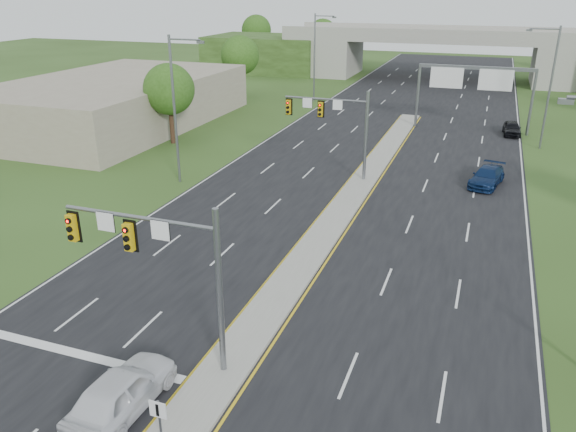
# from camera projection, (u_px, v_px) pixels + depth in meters

# --- Properties ---
(ground) EXTENTS (240.00, 240.00, 0.00)m
(ground) POSITION_uv_depth(u_px,v_px,m) (224.00, 372.00, 22.26)
(ground) COLOR #2A4016
(ground) RESTS_ON ground
(road) EXTENTS (24.00, 160.00, 0.02)m
(road) POSITION_uv_depth(u_px,v_px,m) (387.00, 149.00, 52.70)
(road) COLOR black
(road) RESTS_ON ground
(median) EXTENTS (2.00, 54.00, 0.16)m
(median) POSITION_uv_depth(u_px,v_px,m) (358.00, 188.00, 42.23)
(median) COLOR gray
(median) RESTS_ON road
(lane_markings) EXTENTS (23.72, 160.00, 0.01)m
(lane_markings) POSITION_uv_depth(u_px,v_px,m) (367.00, 166.00, 47.59)
(lane_markings) COLOR gold
(lane_markings) RESTS_ON road
(signal_mast_near) EXTENTS (6.62, 0.60, 7.00)m
(signal_mast_near) POSITION_uv_depth(u_px,v_px,m) (163.00, 258.00, 21.11)
(signal_mast_near) COLOR slate
(signal_mast_near) RESTS_ON ground
(signal_mast_far) EXTENTS (6.62, 0.60, 7.00)m
(signal_mast_far) POSITION_uv_depth(u_px,v_px,m) (337.00, 120.00, 42.85)
(signal_mast_far) COLOR slate
(signal_mast_far) RESTS_ON ground
(keep_right_sign) EXTENTS (0.60, 0.13, 2.20)m
(keep_right_sign) POSITION_uv_depth(u_px,v_px,m) (159.00, 419.00, 17.74)
(keep_right_sign) COLOR slate
(keep_right_sign) RESTS_ON ground
(sign_gantry) EXTENTS (11.58, 0.44, 6.67)m
(sign_gantry) POSITION_uv_depth(u_px,v_px,m) (474.00, 80.00, 57.25)
(sign_gantry) COLOR slate
(sign_gantry) RESTS_ON ground
(overpass) EXTENTS (80.00, 14.00, 8.10)m
(overpass) POSITION_uv_depth(u_px,v_px,m) (440.00, 57.00, 90.50)
(overpass) COLOR gray
(overpass) RESTS_ON ground
(lightpole_l_mid) EXTENTS (2.85, 0.25, 11.00)m
(lightpole_l_mid) POSITION_uv_depth(u_px,v_px,m) (176.00, 104.00, 41.50)
(lightpole_l_mid) COLOR slate
(lightpole_l_mid) RESTS_ON ground
(lightpole_l_far) EXTENTS (2.85, 0.25, 11.00)m
(lightpole_l_far) POSITION_uv_depth(u_px,v_px,m) (316.00, 54.00, 71.95)
(lightpole_l_far) COLOR slate
(lightpole_l_far) RESTS_ON ground
(lightpole_r_far) EXTENTS (2.85, 0.25, 11.00)m
(lightpole_r_far) POSITION_uv_depth(u_px,v_px,m) (549.00, 83.00, 50.56)
(lightpole_r_far) COLOR slate
(lightpole_r_far) RESTS_ON ground
(tree_l_near) EXTENTS (4.80, 4.80, 7.60)m
(tree_l_near) POSITION_uv_depth(u_px,v_px,m) (169.00, 89.00, 52.66)
(tree_l_near) COLOR #382316
(tree_l_near) RESTS_ON ground
(tree_l_mid) EXTENTS (5.20, 5.20, 8.12)m
(tree_l_mid) POSITION_uv_depth(u_px,v_px,m) (240.00, 55.00, 75.54)
(tree_l_mid) COLOR #382316
(tree_l_mid) RESTS_ON ground
(tree_back_a) EXTENTS (6.00, 6.00, 8.85)m
(tree_back_a) POSITION_uv_depth(u_px,v_px,m) (256.00, 30.00, 113.73)
(tree_back_a) COLOR #382316
(tree_back_a) RESTS_ON ground
(tree_back_b) EXTENTS (5.60, 5.60, 8.32)m
(tree_back_b) POSITION_uv_depth(u_px,v_px,m) (323.00, 34.00, 109.46)
(tree_back_b) COLOR #382316
(tree_back_b) RESTS_ON ground
(commercial_building) EXTENTS (18.00, 30.00, 5.00)m
(commercial_building) POSITION_uv_depth(u_px,v_px,m) (115.00, 101.00, 61.16)
(commercial_building) COLOR gray
(commercial_building) RESTS_ON ground
(car_white) EXTENTS (2.13, 4.95, 1.67)m
(car_white) POSITION_uv_depth(u_px,v_px,m) (121.00, 391.00, 19.95)
(car_white) COLOR silver
(car_white) RESTS_ON road
(car_far_b) EXTENTS (2.88, 5.07, 1.39)m
(car_far_b) POSITION_uv_depth(u_px,v_px,m) (487.00, 177.00, 42.80)
(car_far_b) COLOR #0B1E44
(car_far_b) RESTS_ON road
(car_far_c) EXTENTS (1.88, 4.13, 1.37)m
(car_far_c) POSITION_uv_depth(u_px,v_px,m) (512.00, 128.00, 57.33)
(car_far_c) COLOR black
(car_far_c) RESTS_ON road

